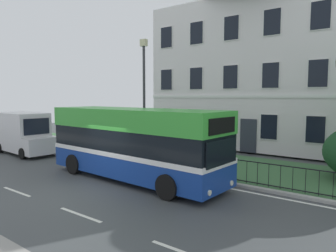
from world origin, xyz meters
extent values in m
cube|color=#3F4345|center=(0.00, 0.00, -0.03)|extent=(60.00, 56.00, 0.06)
cube|color=silver|center=(0.00, 3.65, 0.00)|extent=(54.00, 0.14, 0.01)
cube|color=silver|center=(-2.00, -1.80, 0.00)|extent=(2.00, 0.12, 0.01)
cube|color=silver|center=(2.00, -1.80, 0.00)|extent=(2.00, 0.12, 0.01)
cube|color=#9E9E99|center=(0.00, 4.12, 0.06)|extent=(57.00, 0.24, 0.12)
cube|color=#3D693F|center=(0.00, 7.15, 0.06)|extent=(57.00, 5.83, 0.12)
cube|color=silver|center=(2.23, 15.97, 5.32)|extent=(16.09, 9.08, 10.40)
cube|color=white|center=(2.23, 11.40, 3.80)|extent=(16.09, 0.06, 0.20)
cube|color=#2D333D|center=(2.23, 11.39, 1.22)|extent=(1.10, 0.06, 2.20)
cube|color=white|center=(-4.47, 11.39, 1.88)|extent=(1.12, 0.04, 1.63)
cube|color=black|center=(-4.47, 11.37, 1.88)|extent=(1.02, 0.03, 1.53)
cube|color=white|center=(-1.79, 11.39, 1.88)|extent=(1.12, 0.04, 1.63)
cube|color=black|center=(-1.79, 11.37, 1.88)|extent=(1.02, 0.03, 1.53)
cube|color=white|center=(0.89, 11.39, 1.88)|extent=(1.12, 0.04, 1.63)
cube|color=black|center=(0.89, 11.37, 1.88)|extent=(1.02, 0.03, 1.53)
cube|color=white|center=(3.57, 11.39, 1.88)|extent=(1.12, 0.04, 1.63)
cube|color=black|center=(3.57, 11.37, 1.88)|extent=(1.02, 0.03, 1.53)
cube|color=white|center=(6.25, 11.39, 1.88)|extent=(1.12, 0.04, 1.63)
cube|color=black|center=(6.25, 11.37, 1.88)|extent=(1.02, 0.03, 1.53)
cube|color=white|center=(-4.47, 11.39, 5.08)|extent=(1.12, 0.04, 1.63)
cube|color=black|center=(-4.47, 11.37, 5.08)|extent=(1.02, 0.03, 1.53)
cube|color=white|center=(-1.79, 11.39, 5.08)|extent=(1.12, 0.04, 1.63)
cube|color=black|center=(-1.79, 11.37, 5.08)|extent=(1.02, 0.03, 1.53)
cube|color=white|center=(0.89, 11.39, 5.08)|extent=(1.12, 0.04, 1.63)
cube|color=black|center=(0.89, 11.37, 5.08)|extent=(1.02, 0.03, 1.53)
cube|color=white|center=(3.57, 11.39, 5.08)|extent=(1.12, 0.04, 1.63)
cube|color=black|center=(3.57, 11.37, 5.08)|extent=(1.02, 0.03, 1.53)
cube|color=white|center=(6.25, 11.39, 5.08)|extent=(1.12, 0.04, 1.63)
cube|color=black|center=(6.25, 11.37, 5.08)|extent=(1.02, 0.03, 1.53)
cube|color=white|center=(-4.47, 11.39, 8.28)|extent=(1.12, 0.04, 1.63)
cube|color=black|center=(-4.47, 11.37, 8.28)|extent=(1.02, 0.03, 1.53)
cube|color=white|center=(-1.79, 11.39, 8.28)|extent=(1.12, 0.04, 1.63)
cube|color=black|center=(-1.79, 11.37, 8.28)|extent=(1.02, 0.03, 1.53)
cube|color=white|center=(0.89, 11.39, 8.28)|extent=(1.12, 0.04, 1.63)
cube|color=black|center=(0.89, 11.37, 8.28)|extent=(1.02, 0.03, 1.53)
cube|color=white|center=(3.57, 11.39, 8.28)|extent=(1.12, 0.04, 1.63)
cube|color=black|center=(3.57, 11.37, 8.28)|extent=(1.02, 0.03, 1.53)
cube|color=white|center=(6.25, 11.39, 8.28)|extent=(1.12, 0.04, 1.63)
cube|color=black|center=(6.25, 11.37, 8.28)|extent=(1.02, 0.03, 1.53)
cube|color=black|center=(2.23, 4.40, 1.07)|extent=(12.96, 0.04, 0.04)
cube|color=black|center=(2.23, 4.40, 0.20)|extent=(12.96, 0.04, 0.04)
cylinder|color=black|center=(-4.25, 4.40, 0.59)|extent=(0.02, 0.02, 0.95)
cylinder|color=black|center=(-3.79, 4.40, 0.59)|extent=(0.02, 0.02, 0.95)
cylinder|color=black|center=(-3.32, 4.40, 0.59)|extent=(0.02, 0.02, 0.95)
cylinder|color=black|center=(-2.86, 4.40, 0.59)|extent=(0.02, 0.02, 0.95)
cylinder|color=black|center=(-2.40, 4.40, 0.59)|extent=(0.02, 0.02, 0.95)
cylinder|color=black|center=(-1.93, 4.40, 0.59)|extent=(0.02, 0.02, 0.95)
cylinder|color=black|center=(-1.47, 4.40, 0.59)|extent=(0.02, 0.02, 0.95)
cylinder|color=black|center=(-1.01, 4.40, 0.59)|extent=(0.02, 0.02, 0.95)
cylinder|color=black|center=(-0.54, 4.40, 0.59)|extent=(0.02, 0.02, 0.95)
cylinder|color=black|center=(-0.08, 4.40, 0.59)|extent=(0.02, 0.02, 0.95)
cylinder|color=black|center=(0.38, 4.40, 0.59)|extent=(0.02, 0.02, 0.95)
cylinder|color=black|center=(0.84, 4.40, 0.59)|extent=(0.02, 0.02, 0.95)
cylinder|color=black|center=(1.31, 4.40, 0.59)|extent=(0.02, 0.02, 0.95)
cylinder|color=black|center=(1.77, 4.40, 0.59)|extent=(0.02, 0.02, 0.95)
cylinder|color=black|center=(2.23, 4.40, 0.59)|extent=(0.02, 0.02, 0.95)
cylinder|color=black|center=(2.70, 4.40, 0.59)|extent=(0.02, 0.02, 0.95)
cylinder|color=black|center=(3.16, 4.40, 0.59)|extent=(0.02, 0.02, 0.95)
cylinder|color=black|center=(3.62, 4.40, 0.59)|extent=(0.02, 0.02, 0.95)
cylinder|color=black|center=(4.08, 4.40, 0.59)|extent=(0.02, 0.02, 0.95)
cylinder|color=black|center=(4.55, 4.40, 0.59)|extent=(0.02, 0.02, 0.95)
cylinder|color=black|center=(5.01, 4.40, 0.59)|extent=(0.02, 0.02, 0.95)
cylinder|color=black|center=(5.47, 4.40, 0.59)|extent=(0.02, 0.02, 0.95)
cylinder|color=black|center=(5.94, 4.40, 0.59)|extent=(0.02, 0.02, 0.95)
cylinder|color=black|center=(6.40, 4.40, 0.59)|extent=(0.02, 0.02, 0.95)
cylinder|color=black|center=(6.86, 4.40, 0.59)|extent=(0.02, 0.02, 0.95)
cylinder|color=black|center=(7.33, 4.40, 0.59)|extent=(0.02, 0.02, 0.95)
cylinder|color=black|center=(7.79, 4.40, 0.59)|extent=(0.02, 0.02, 0.95)
cylinder|color=black|center=(8.25, 4.40, 0.59)|extent=(0.02, 0.02, 0.95)
cube|color=navy|center=(0.46, 2.35, 0.79)|extent=(9.17, 2.95, 1.07)
cube|color=white|center=(0.46, 2.35, 1.29)|extent=(9.19, 2.97, 0.20)
cube|color=black|center=(0.46, 2.35, 1.83)|extent=(9.09, 2.90, 1.01)
cube|color=green|center=(0.46, 2.35, 2.78)|extent=(9.17, 2.95, 0.89)
cube|color=black|center=(4.99, 2.10, 1.78)|extent=(0.17, 2.06, 0.93)
cube|color=black|center=(4.99, 2.10, 2.73)|extent=(0.16, 1.77, 0.57)
cylinder|color=silver|center=(5.04, 2.88, 0.48)|extent=(0.05, 0.20, 0.20)
cylinder|color=silver|center=(4.95, 1.32, 0.48)|extent=(0.05, 0.20, 0.20)
cylinder|color=black|center=(3.50, 3.36, 0.48)|extent=(0.98, 0.35, 0.96)
cylinder|color=black|center=(3.37, 1.01, 0.48)|extent=(0.98, 0.35, 0.96)
cylinder|color=black|center=(-2.46, 3.69, 0.48)|extent=(0.98, 0.35, 0.96)
cylinder|color=black|center=(-2.59, 1.34, 0.48)|extent=(0.98, 0.35, 0.96)
cube|color=silver|center=(-7.57, 2.62, 0.74)|extent=(1.16, 2.09, 1.04)
cube|color=silver|center=(-10.16, 2.77, 1.46)|extent=(4.27, 2.29, 2.49)
cube|color=black|center=(-8.06, 2.65, 1.91)|extent=(0.16, 1.63, 1.01)
cylinder|color=black|center=(-7.92, 3.62, 0.34)|extent=(0.69, 0.26, 0.68)
cylinder|color=black|center=(-8.04, 1.67, 0.34)|extent=(0.69, 0.26, 0.68)
cylinder|color=black|center=(-11.24, 3.82, 0.34)|extent=(0.69, 0.26, 0.68)
cylinder|color=black|center=(-11.36, 1.87, 0.34)|extent=(0.69, 0.26, 0.68)
cylinder|color=#333338|center=(-1.14, 4.93, 3.29)|extent=(0.14, 0.14, 6.34)
cube|color=beige|center=(-1.14, 4.93, 6.64)|extent=(0.36, 0.24, 0.36)
camera|label=1|loc=(9.88, -7.69, 3.74)|focal=32.70mm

